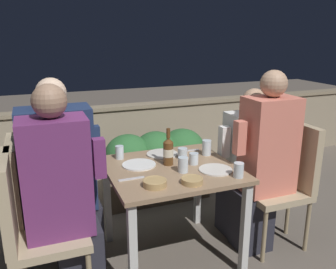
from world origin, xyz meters
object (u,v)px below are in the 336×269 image
Objects in this scene: person_purple_stripe at (64,197)px; beer_bottle at (168,151)px; chair_left_far at (32,197)px; person_white_polo at (246,162)px; chair_right_far at (268,163)px; person_navy_jumper at (64,178)px; potted_plant at (19,197)px; chair_right_near at (285,174)px; person_coral_top at (264,162)px; chair_left_near at (28,220)px.

beer_bottle is (0.74, 0.21, 0.12)m from person_purple_stripe.
chair_left_far is 0.80× the size of person_white_polo.
chair_left_far is 1.00× the size of chair_right_far.
potted_plant is (-0.31, 0.36, -0.25)m from person_navy_jumper.
chair_right_near is 0.24m from person_coral_top.
person_navy_jumper is at bearing 171.97° from beer_bottle.
person_purple_stripe is 5.07× the size of beer_bottle.
person_coral_top is 0.36m from chair_right_far.
beer_bottle is (0.92, -0.10, 0.24)m from chair_left_far.
person_purple_stripe is 1.40× the size of chair_right_far.
person_purple_stripe is 1.40× the size of chair_left_far.
chair_left_far is at bearing 180.00° from person_navy_jumper.
person_navy_jumper is 0.98× the size of person_coral_top.
chair_right_far is 1.98m from potted_plant.
person_purple_stripe is 1.47m from person_white_polo.
chair_right_near is at bearing 0.00° from person_coral_top.
person_white_polo reaches higher than chair_right_far.
beer_bottle is 0.38× the size of potted_plant.
person_navy_jumper is 5.05× the size of beer_bottle.
potted_plant is at bearing 161.60° from chair_right_near.
person_white_polo is at bearing 5.90° from beer_bottle.
person_white_polo is (0.02, 0.25, -0.09)m from person_coral_top.
beer_bottle is at bearing -6.25° from chair_left_far.
chair_left_far is 0.95m from beer_bottle.
potted_plant is at bearing 167.30° from person_white_polo.
chair_right_far is at bearing -0.99° from person_navy_jumper.
chair_left_far is (-0.18, 0.31, -0.11)m from person_purple_stripe.
person_navy_jumper is 1.40× the size of chair_right_far.
beer_bottle is (-0.91, -0.07, 0.24)m from chair_right_far.
person_navy_jumper is 1.12× the size of person_white_polo.
person_white_polo reaches higher than chair_left_far.
person_navy_jumper is (0.23, 0.31, 0.10)m from chair_left_near.
chair_right_far is (0.23, 0.25, -0.12)m from person_coral_top.
person_coral_top is 1.96× the size of potted_plant.
person_navy_jumper is 1.94× the size of potted_plant.
person_purple_stripe is 1.68m from chair_right_far.
beer_bottle is 1.18m from potted_plant.
person_navy_jumper is at bearing 0.00° from chair_left_far.
chair_right_far is at bearing 4.54° from beer_bottle.
beer_bottle is at bearing 12.52° from chair_left_near.
person_navy_jumper is at bearing 178.86° from person_white_polo.
chair_left_far is at bearing 179.12° from chair_right_far.
person_purple_stripe is (0.21, 0.00, 0.11)m from chair_left_near.
person_navy_jumper reaches higher than chair_right_near.
chair_left_near is 0.72× the size of person_navy_jumper.
potted_plant is (-1.71, 0.64, -0.27)m from person_coral_top.
person_white_polo is (1.65, 0.28, 0.03)m from chair_left_near.
person_navy_jumper is 0.54m from potted_plant.
chair_right_near is 3.62× the size of beer_bottle.
chair_right_far is (0.02, 0.25, 0.00)m from chair_right_near.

